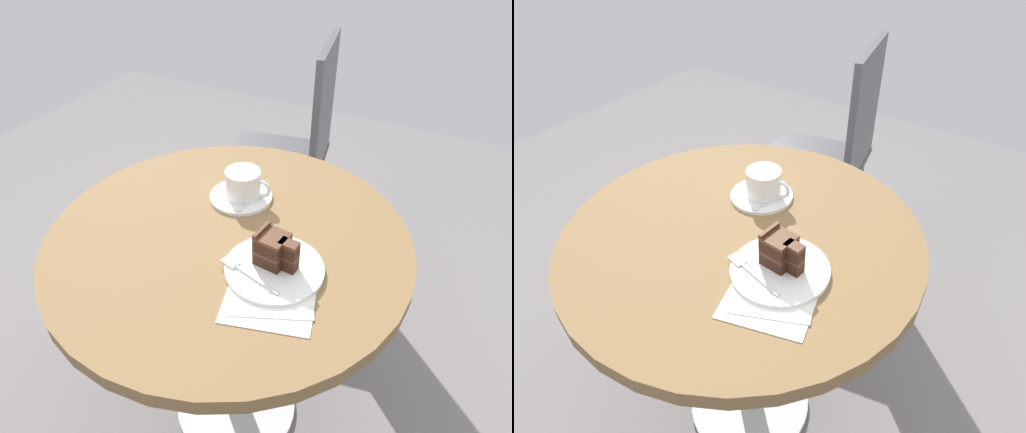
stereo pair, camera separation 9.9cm
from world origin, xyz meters
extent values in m
cube|color=slate|center=(0.00, 0.00, -0.01)|extent=(4.40, 4.40, 0.01)
cylinder|color=brown|center=(0.00, 0.00, 0.68)|extent=(0.80, 0.80, 0.03)
cylinder|color=silver|center=(0.00, 0.00, 0.34)|extent=(0.07, 0.07, 0.64)
cylinder|color=silver|center=(0.00, 0.00, 0.01)|extent=(0.36, 0.36, 0.02)
cylinder|color=white|center=(-0.04, 0.13, 0.70)|extent=(0.15, 0.15, 0.01)
cylinder|color=white|center=(-0.03, 0.13, 0.74)|extent=(0.09, 0.09, 0.07)
cylinder|color=beige|center=(-0.03, 0.13, 0.77)|extent=(0.08, 0.08, 0.00)
torus|color=white|center=(0.01, 0.13, 0.74)|extent=(0.05, 0.01, 0.05)
cube|color=silver|center=(0.00, 0.12, 0.71)|extent=(0.03, 0.08, 0.00)
ellipsoid|color=silver|center=(-0.02, 0.08, 0.71)|extent=(0.02, 0.02, 0.00)
cylinder|color=white|center=(0.14, -0.06, 0.70)|extent=(0.20, 0.20, 0.01)
cube|color=#381E14|center=(0.13, -0.05, 0.72)|extent=(0.06, 0.06, 0.03)
cube|color=#381E14|center=(0.17, -0.05, 0.72)|extent=(0.04, 0.03, 0.03)
cube|color=#4C2B19|center=(0.13, -0.05, 0.74)|extent=(0.06, 0.06, 0.01)
cube|color=#4C2B19|center=(0.17, -0.05, 0.74)|extent=(0.04, 0.03, 0.01)
cube|color=#381E14|center=(0.13, -0.05, 0.76)|extent=(0.06, 0.06, 0.03)
cube|color=#381E14|center=(0.17, -0.05, 0.76)|extent=(0.04, 0.03, 0.03)
cube|color=#4C2B19|center=(0.13, -0.05, 0.77)|extent=(0.06, 0.06, 0.01)
cube|color=#4C2B19|center=(0.17, -0.05, 0.77)|extent=(0.04, 0.03, 0.01)
cube|color=#4C2B19|center=(0.10, -0.05, 0.75)|extent=(0.01, 0.06, 0.07)
cube|color=silver|center=(0.13, -0.11, 0.71)|extent=(0.11, 0.04, 0.00)
cube|color=silver|center=(0.06, -0.09, 0.71)|extent=(0.04, 0.03, 0.00)
cube|color=silver|center=(0.16, -0.12, 0.70)|extent=(0.21, 0.21, 0.00)
cube|color=silver|center=(0.16, -0.10, 0.70)|extent=(0.20, 0.20, 0.00)
cylinder|color=#4C4C51|center=(-0.42, 0.88, 0.21)|extent=(0.02, 0.02, 0.42)
cylinder|color=#4C4C51|center=(-0.36, 0.56, 0.21)|extent=(0.02, 0.02, 0.42)
cylinder|color=#4C4C51|center=(-0.11, 0.94, 0.21)|extent=(0.02, 0.02, 0.42)
cylinder|color=#4C4C51|center=(-0.05, 0.62, 0.21)|extent=(0.02, 0.02, 0.42)
cube|color=#4C4C51|center=(-0.23, 0.75, 0.43)|extent=(0.45, 0.45, 0.02)
cube|color=#4C4C51|center=(-0.06, 0.78, 0.67)|extent=(0.09, 0.36, 0.45)
camera|label=1|loc=(0.41, -0.66, 1.34)|focal=32.00mm
camera|label=2|loc=(0.49, -0.61, 1.34)|focal=32.00mm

